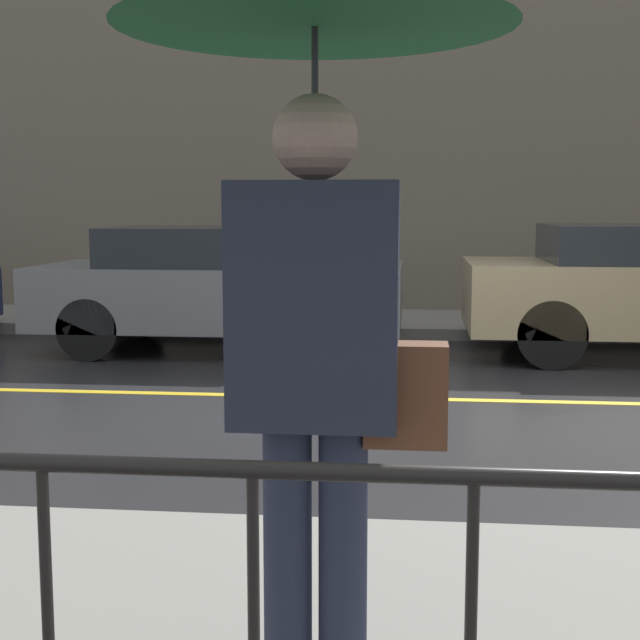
% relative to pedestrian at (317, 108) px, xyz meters
% --- Properties ---
extents(ground_plane, '(80.00, 80.00, 0.00)m').
position_rel_pedestrian_xyz_m(ground_plane, '(0.81, 5.09, -1.94)').
color(ground_plane, '#262628').
extents(sidewalk_far, '(28.00, 2.15, 0.15)m').
position_rel_pedestrian_xyz_m(sidewalk_far, '(0.81, 9.61, -1.87)').
color(sidewalk_far, gray).
rests_on(sidewalk_far, ground_plane).
extents(lane_marking, '(25.20, 0.12, 0.01)m').
position_rel_pedestrian_xyz_m(lane_marking, '(0.81, 5.09, -1.93)').
color(lane_marking, gold).
rests_on(lane_marking, ground_plane).
extents(building_storefront, '(28.00, 0.30, 5.81)m').
position_rel_pedestrian_xyz_m(building_storefront, '(0.81, 10.83, 0.97)').
color(building_storefront, '#706656').
rests_on(building_storefront, ground_plane).
extents(pedestrian, '(1.13, 1.13, 2.27)m').
position_rel_pedestrian_xyz_m(pedestrian, '(0.00, 0.00, 0.00)').
color(pedestrian, '#23283D').
rests_on(pedestrian, sidewalk_near).
extents(car_grey, '(4.15, 1.89, 1.43)m').
position_rel_pedestrian_xyz_m(car_grey, '(-1.96, 7.56, -1.19)').
color(car_grey, slate).
rests_on(car_grey, ground_plane).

